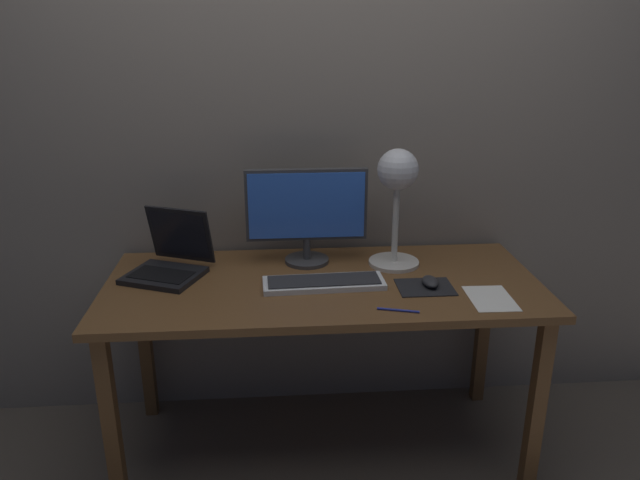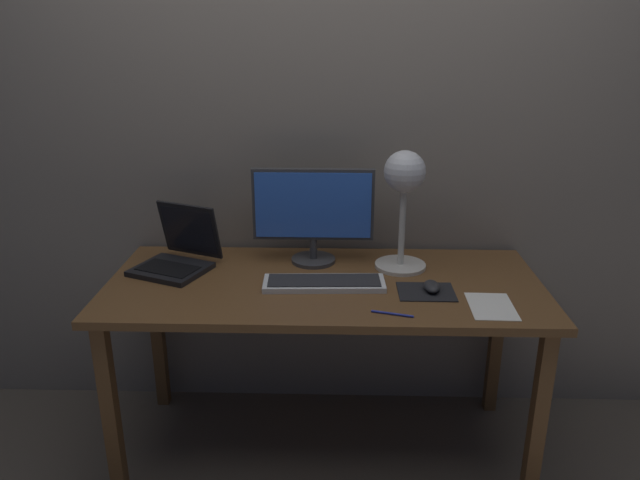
{
  "view_description": "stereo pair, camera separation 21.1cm",
  "coord_description": "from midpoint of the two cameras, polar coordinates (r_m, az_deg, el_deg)",
  "views": [
    {
      "loc": [
        -0.17,
        -2.03,
        1.63
      ],
      "look_at": [
        -0.01,
        -0.05,
        0.92
      ],
      "focal_mm": 33.73,
      "sensor_mm": 36.0,
      "label": 1
    },
    {
      "loc": [
        0.04,
        -2.04,
        1.63
      ],
      "look_at": [
        -0.01,
        -0.05,
        0.92
      ],
      "focal_mm": 33.73,
      "sensor_mm": 36.0,
      "label": 2
    }
  ],
  "objects": [
    {
      "name": "ground_plane",
      "position": [
        2.61,
        -2.2,
        -19.04
      ],
      "size": [
        4.8,
        4.8,
        0.0
      ],
      "primitive_type": "plane",
      "color": "brown",
      "rests_on": "ground"
    },
    {
      "name": "mouse",
      "position": [
        2.19,
        7.72,
        -3.99
      ],
      "size": [
        0.06,
        0.1,
        0.03
      ],
      "primitive_type": "ellipsoid",
      "color": "#28282B",
      "rests_on": "mousepad"
    },
    {
      "name": "pen",
      "position": [
        2.0,
        4.44,
        -6.73
      ],
      "size": [
        0.14,
        0.05,
        0.01
      ],
      "primitive_type": "cylinder",
      "rotation": [
        0.0,
        1.57,
        -0.27
      ],
      "color": "#2633A5",
      "rests_on": "desk"
    },
    {
      "name": "monitor",
      "position": [
        2.33,
        -3.89,
        2.75
      ],
      "size": [
        0.47,
        0.17,
        0.38
      ],
      "color": "#38383A",
      "rests_on": "desk"
    },
    {
      "name": "laptop",
      "position": [
        2.37,
        -16.4,
        -1.5
      ],
      "size": [
        0.35,
        0.35,
        0.24
      ],
      "color": "black",
      "rests_on": "desk"
    },
    {
      "name": "desk_lamp",
      "position": [
        2.28,
        4.72,
        5.29
      ],
      "size": [
        0.2,
        0.2,
        0.46
      ],
      "color": "beige",
      "rests_on": "desk"
    },
    {
      "name": "keyboard_main",
      "position": [
        2.18,
        -2.48,
        -4.13
      ],
      "size": [
        0.45,
        0.16,
        0.03
      ],
      "color": "silver",
      "rests_on": "desk"
    },
    {
      "name": "paper_sheet_near_mouse",
      "position": [
        2.14,
        13.2,
        -5.48
      ],
      "size": [
        0.15,
        0.21,
        0.0
      ],
      "primitive_type": "cube",
      "rotation": [
        0.0,
        0.0,
        -0.02
      ],
      "color": "white",
      "rests_on": "desk"
    },
    {
      "name": "desk",
      "position": [
        2.26,
        -2.42,
        -5.83
      ],
      "size": [
        1.6,
        0.7,
        0.74
      ],
      "color": "brown",
      "rests_on": "ground"
    },
    {
      "name": "mousepad",
      "position": [
        2.18,
        7.23,
        -4.52
      ],
      "size": [
        0.2,
        0.16,
        0.0
      ],
      "primitive_type": "cube",
      "color": "black",
      "rests_on": "desk"
    },
    {
      "name": "back_wall",
      "position": [
        2.46,
        -2.98,
        11.91
      ],
      "size": [
        4.8,
        0.06,
        2.6
      ],
      "primitive_type": "cube",
      "color": "gray",
      "rests_on": "ground"
    }
  ]
}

